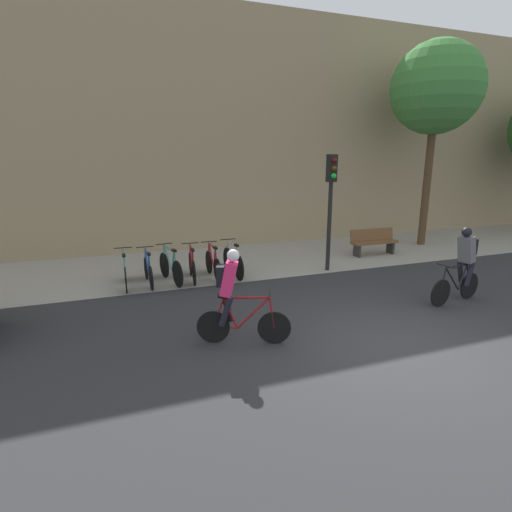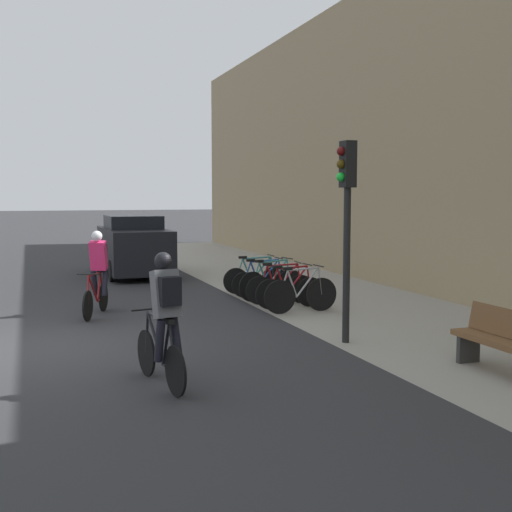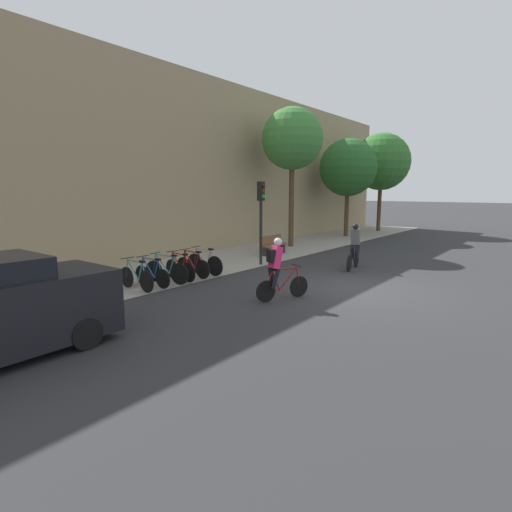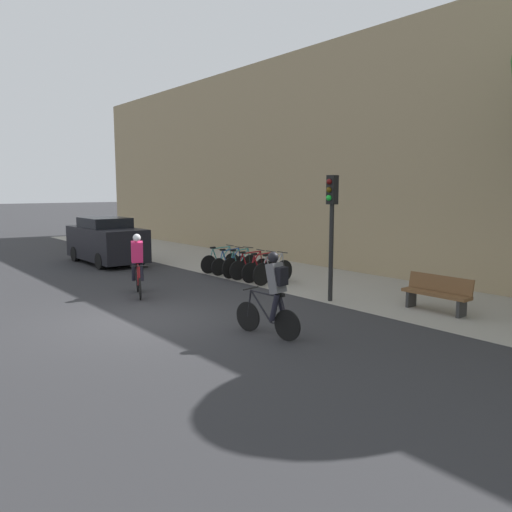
# 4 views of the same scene
# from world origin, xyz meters

# --- Properties ---
(ground) EXTENTS (200.00, 200.00, 0.00)m
(ground) POSITION_xyz_m (0.00, 0.00, 0.00)
(ground) COLOR #2B2B2D
(kerb_strip) EXTENTS (44.00, 4.50, 0.01)m
(kerb_strip) POSITION_xyz_m (0.00, 6.75, 0.00)
(kerb_strip) COLOR gray
(kerb_strip) RESTS_ON ground
(cyclist_pink) EXTENTS (1.59, 0.73, 1.74)m
(cyclist_pink) POSITION_xyz_m (-2.69, 1.13, 0.95)
(cyclist_pink) COLOR black
(cyclist_pink) RESTS_ON ground
(cyclist_grey) EXTENTS (1.67, 0.54, 1.76)m
(cyclist_grey) POSITION_xyz_m (2.91, 1.39, 0.95)
(cyclist_grey) COLOR black
(cyclist_grey) RESTS_ON ground
(parked_bike_0) EXTENTS (0.46, 1.67, 0.96)m
(parked_bike_0) POSITION_xyz_m (-4.37, 5.18, 0.40)
(parked_bike_0) COLOR black
(parked_bike_0) RESTS_ON ground
(parked_bike_1) EXTENTS (0.46, 1.62, 0.94)m
(parked_bike_1) POSITION_xyz_m (-3.79, 5.18, 0.38)
(parked_bike_1) COLOR black
(parked_bike_1) RESTS_ON ground
(parked_bike_2) EXTENTS (0.50, 1.73, 0.99)m
(parked_bike_2) POSITION_xyz_m (-3.20, 5.18, 0.41)
(parked_bike_2) COLOR black
(parked_bike_2) RESTS_ON ground
(parked_bike_3) EXTENTS (0.46, 1.63, 0.96)m
(parked_bike_3) POSITION_xyz_m (-2.62, 5.18, 0.39)
(parked_bike_3) COLOR black
(parked_bike_3) RESTS_ON ground
(parked_bike_4) EXTENTS (0.46, 1.62, 0.96)m
(parked_bike_4) POSITION_xyz_m (-2.04, 5.18, 0.40)
(parked_bike_4) COLOR black
(parked_bike_4) RESTS_ON ground
(parked_bike_5) EXTENTS (0.46, 1.69, 0.99)m
(parked_bike_5) POSITION_xyz_m (-1.46, 5.18, 0.42)
(parked_bike_5) COLOR black
(parked_bike_5) RESTS_ON ground
(traffic_light_pole) EXTENTS (0.26, 0.30, 3.35)m
(traffic_light_pole) POSITION_xyz_m (1.35, 4.76, 2.33)
(traffic_light_pole) COLOR black
(traffic_light_pole) RESTS_ON ground
(bench) EXTENTS (1.70, 0.44, 0.89)m
(bench) POSITION_xyz_m (3.80, 5.93, 0.47)
(bench) COLOR brown
(bench) RESTS_ON ground
(parked_car) EXTENTS (4.30, 1.84, 1.85)m
(parked_car) POSITION_xyz_m (-9.09, 2.86, 0.90)
(parked_car) COLOR black
(parked_car) RESTS_ON ground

